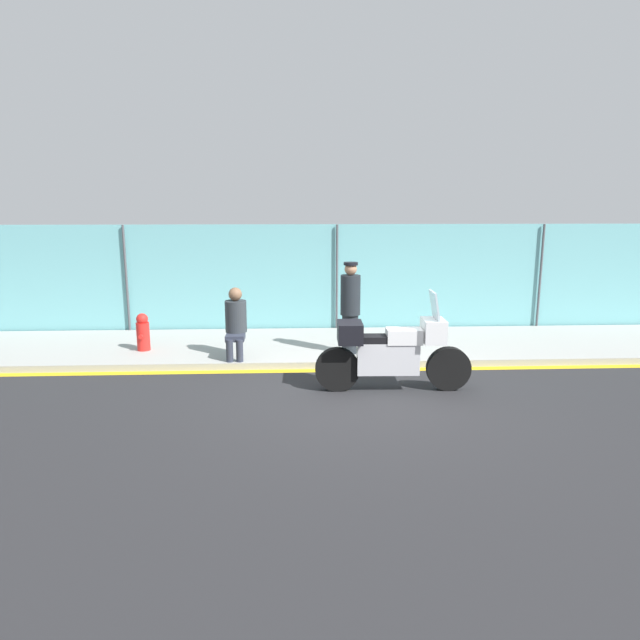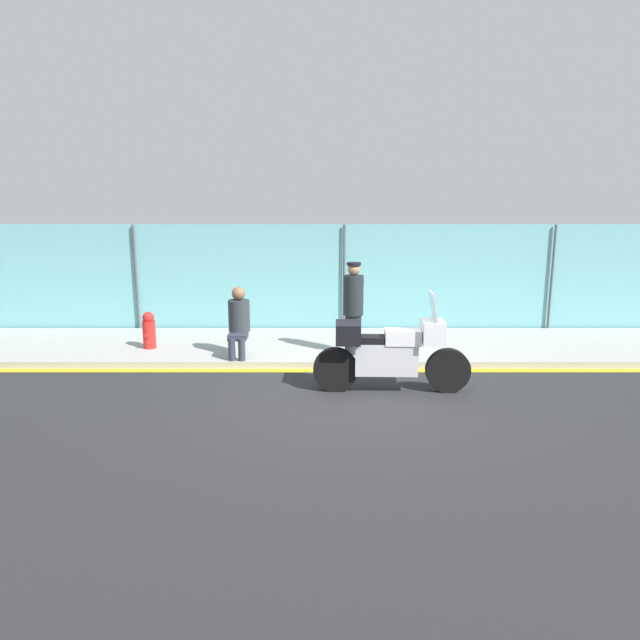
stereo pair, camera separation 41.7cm
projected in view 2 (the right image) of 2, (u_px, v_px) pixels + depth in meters
ground_plane at (352, 396)px, 8.29m from camera, size 120.00×120.00×0.00m
sidewalk at (344, 346)px, 10.93m from camera, size 32.50×2.65×0.12m
curb_paint_stripe at (348, 370)px, 9.55m from camera, size 32.50×0.18×0.01m
storefront_fence at (341, 279)px, 12.09m from camera, size 30.88×0.16×2.31m
motorcycle at (388, 352)px, 8.40m from camera, size 2.33×0.54×1.51m
officer_standing at (351, 307)px, 10.02m from camera, size 0.35×0.35×1.63m
person_seated_on_curb at (236, 319)px, 9.89m from camera, size 0.37×0.63×1.21m
fire_hydrant at (146, 330)px, 10.47m from camera, size 0.23×0.29×0.68m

